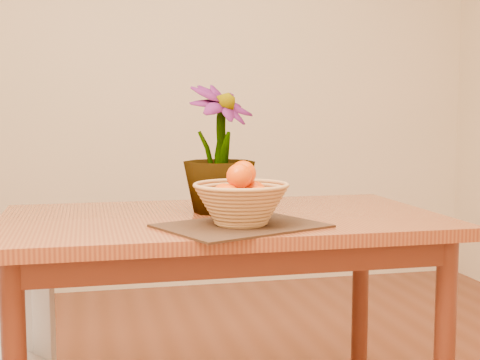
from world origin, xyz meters
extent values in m
cube|color=beige|center=(0.00, 2.25, 1.35)|extent=(4.00, 0.02, 2.70)
cube|color=brown|center=(0.00, 0.30, 0.73)|extent=(1.40, 0.80, 0.04)
cube|color=#4D2012|center=(0.00, 0.30, 0.67)|extent=(1.28, 0.68, 0.08)
cylinder|color=#4D2012|center=(0.62, -0.02, 0.35)|extent=(0.06, 0.06, 0.71)
cylinder|color=#4D2012|center=(-0.62, 0.62, 0.35)|extent=(0.06, 0.06, 0.71)
cylinder|color=#4D2012|center=(0.62, 0.62, 0.35)|extent=(0.06, 0.06, 0.71)
cube|color=#311E11|center=(0.01, 0.08, 0.75)|extent=(0.53, 0.47, 0.01)
cylinder|color=tan|center=(0.01, 0.08, 0.76)|extent=(0.14, 0.14, 0.01)
sphere|color=#E54503|center=(0.01, 0.08, 0.84)|extent=(0.06, 0.06, 0.06)
sphere|color=#E54503|center=(0.06, 0.12, 0.84)|extent=(0.08, 0.08, 0.08)
sphere|color=#E54503|center=(-0.03, 0.13, 0.84)|extent=(0.07, 0.07, 0.07)
sphere|color=#E54503|center=(-0.04, 0.04, 0.84)|extent=(0.08, 0.08, 0.08)
sphere|color=#E54503|center=(0.05, 0.03, 0.84)|extent=(0.07, 0.07, 0.07)
sphere|color=#E54503|center=(0.02, 0.11, 0.90)|extent=(0.08, 0.08, 0.08)
sphere|color=#E54503|center=(0.00, 0.05, 0.90)|extent=(0.07, 0.07, 0.07)
imported|color=#1A3F12|center=(0.00, 0.36, 0.96)|extent=(0.33, 0.33, 0.42)
camera|label=1|loc=(-0.42, -1.79, 1.09)|focal=50.00mm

